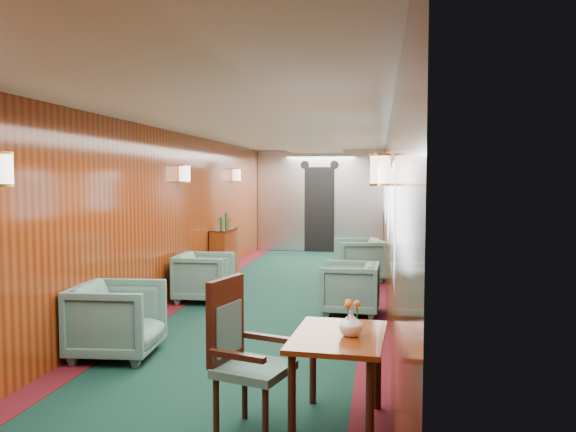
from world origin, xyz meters
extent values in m
plane|color=black|center=(0.00, 0.00, 0.00)|extent=(12.00, 12.00, 0.00)
cube|color=white|center=(0.00, 0.00, 2.35)|extent=(3.00, 12.00, 0.10)
cube|color=white|center=(0.00, 0.00, 2.36)|extent=(1.20, 12.00, 0.06)
cube|color=maroon|center=(0.00, 6.00, 1.20)|extent=(3.00, 0.10, 2.40)
cube|color=maroon|center=(-1.50, 0.00, 1.20)|extent=(0.10, 12.00, 2.40)
cube|color=maroon|center=(1.50, 0.00, 1.20)|extent=(0.10, 12.00, 2.40)
cube|color=#430D14|center=(-1.35, 0.00, 0.00)|extent=(0.30, 12.00, 0.01)
cube|color=#430D14|center=(1.35, 0.00, 0.00)|extent=(0.30, 12.00, 0.01)
cube|color=silver|center=(0.00, 5.92, 1.20)|extent=(2.98, 0.12, 2.38)
cube|color=black|center=(0.00, 5.84, 1.00)|extent=(0.70, 0.06, 2.00)
cylinder|color=black|center=(-0.35, 5.85, 2.05)|extent=(0.20, 0.04, 0.20)
cylinder|color=black|center=(0.35, 5.85, 2.05)|extent=(0.20, 0.04, 0.20)
cube|color=silver|center=(1.49, -3.50, 1.45)|extent=(0.02, 1.10, 0.80)
cube|color=#455F67|center=(1.48, -3.50, 1.45)|extent=(0.01, 0.96, 0.66)
cube|color=silver|center=(1.49, -1.00, 1.45)|extent=(0.02, 1.10, 0.80)
cube|color=#455F67|center=(1.48, -1.00, 1.45)|extent=(0.01, 0.96, 0.66)
cube|color=silver|center=(1.49, 1.50, 1.45)|extent=(0.02, 1.10, 0.80)
cube|color=#455F67|center=(1.48, 1.50, 1.45)|extent=(0.01, 0.96, 0.66)
cube|color=silver|center=(1.49, 4.00, 1.45)|extent=(0.02, 1.10, 0.80)
cube|color=#455F67|center=(1.48, 4.00, 1.45)|extent=(0.01, 0.96, 0.66)
cylinder|color=#FFE9C6|center=(-1.40, -3.50, 1.80)|extent=(0.16, 0.16, 0.24)
cylinder|color=gold|center=(-1.40, -3.50, 1.68)|extent=(0.17, 0.17, 0.02)
cylinder|color=#FFE9C6|center=(1.40, -2.70, 1.80)|extent=(0.16, 0.16, 0.24)
cylinder|color=gold|center=(1.40, -2.70, 1.68)|extent=(0.17, 0.17, 0.02)
cylinder|color=#FFE9C6|center=(-1.40, 0.50, 1.80)|extent=(0.16, 0.16, 0.24)
cylinder|color=gold|center=(-1.40, 0.50, 1.68)|extent=(0.17, 0.17, 0.02)
cylinder|color=#FFE9C6|center=(1.40, 1.30, 1.80)|extent=(0.16, 0.16, 0.24)
cylinder|color=gold|center=(1.40, 1.30, 1.68)|extent=(0.17, 0.17, 0.02)
cylinder|color=#FFE9C6|center=(-1.40, 3.50, 1.80)|extent=(0.16, 0.16, 0.24)
cylinder|color=gold|center=(-1.40, 3.50, 1.68)|extent=(0.17, 0.17, 0.02)
cylinder|color=#FFE9C6|center=(1.40, 4.30, 1.80)|extent=(0.16, 0.16, 0.24)
cylinder|color=gold|center=(1.40, 4.30, 1.68)|extent=(0.17, 0.17, 0.02)
cube|color=maroon|center=(1.13, -3.51, 0.64)|extent=(0.67, 0.92, 0.04)
cylinder|color=#33140B|center=(0.86, -3.88, 0.31)|extent=(0.05, 0.05, 0.63)
cylinder|color=#33140B|center=(1.35, -3.91, 0.31)|extent=(0.05, 0.05, 0.63)
cylinder|color=#33140B|center=(0.91, -3.12, 0.31)|extent=(0.05, 0.05, 0.63)
cylinder|color=#33140B|center=(1.40, -3.15, 0.31)|extent=(0.05, 0.05, 0.63)
cube|color=#1D4540|center=(0.58, -3.70, 0.45)|extent=(0.56, 0.56, 0.06)
cube|color=#33140B|center=(0.36, -3.64, 0.76)|extent=(0.17, 0.41, 0.58)
cube|color=#1D4540|center=(0.38, -3.64, 0.70)|extent=(0.11, 0.30, 0.35)
cube|color=#33140B|center=(0.51, -3.91, 0.60)|extent=(0.41, 0.17, 0.04)
cube|color=#33140B|center=(0.64, -3.49, 0.60)|extent=(0.41, 0.17, 0.04)
cylinder|color=#33140B|center=(0.35, -3.82, 0.21)|extent=(0.04, 0.04, 0.42)
cylinder|color=#33140B|center=(0.70, -3.93, 0.21)|extent=(0.04, 0.04, 0.42)
cylinder|color=#33140B|center=(0.45, -3.47, 0.21)|extent=(0.04, 0.04, 0.42)
cylinder|color=#33140B|center=(0.81, -3.58, 0.21)|extent=(0.04, 0.04, 0.42)
cube|color=maroon|center=(-1.34, 2.36, 0.41)|extent=(0.27, 0.92, 0.82)
cube|color=#33140B|center=(-1.33, 2.36, 0.82)|extent=(0.29, 0.94, 0.02)
cylinder|color=#224526|center=(-1.32, 2.13, 0.94)|extent=(0.07, 0.07, 0.22)
cylinder|color=#224526|center=(-1.32, 2.45, 0.97)|extent=(0.06, 0.06, 0.28)
cylinder|color=gold|center=(-1.32, 2.64, 0.92)|extent=(0.08, 0.08, 0.18)
imported|color=white|center=(1.21, -3.54, 0.75)|extent=(0.22, 0.22, 0.17)
imported|color=#1D4540|center=(-1.10, -2.29, 0.36)|extent=(0.86, 0.84, 0.72)
imported|color=#1D4540|center=(-1.03, 0.22, 0.34)|extent=(0.77, 0.75, 0.68)
imported|color=#1D4540|center=(1.03, -0.20, 0.33)|extent=(0.76, 0.74, 0.66)
imported|color=#1D4540|center=(1.06, 2.23, 0.36)|extent=(0.92, 0.91, 0.71)
camera|label=1|loc=(1.40, -7.31, 1.73)|focal=35.00mm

